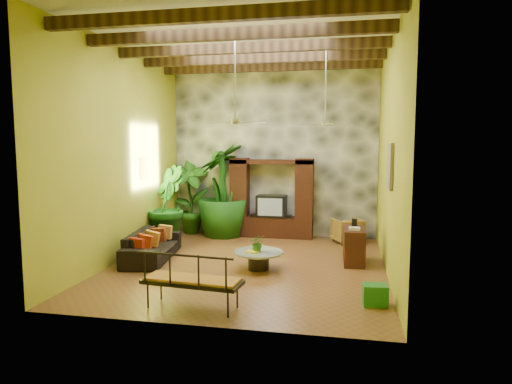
% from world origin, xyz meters
% --- Properties ---
extents(ground, '(7.00, 7.00, 0.00)m').
position_xyz_m(ground, '(0.00, 0.00, 0.00)').
color(ground, brown).
rests_on(ground, ground).
extents(ceiling, '(6.00, 7.00, 0.02)m').
position_xyz_m(ceiling, '(0.00, 0.00, 5.00)').
color(ceiling, silver).
rests_on(ceiling, back_wall).
extents(back_wall, '(6.00, 0.02, 5.00)m').
position_xyz_m(back_wall, '(0.00, 3.50, 2.50)').
color(back_wall, '#9BA425').
rests_on(back_wall, ground).
extents(left_wall, '(0.02, 7.00, 5.00)m').
position_xyz_m(left_wall, '(-3.00, 0.00, 2.50)').
color(left_wall, '#9BA425').
rests_on(left_wall, ground).
extents(right_wall, '(0.02, 7.00, 5.00)m').
position_xyz_m(right_wall, '(3.00, 0.00, 2.50)').
color(right_wall, '#9BA425').
rests_on(right_wall, ground).
extents(stone_accent_wall, '(5.98, 0.10, 4.98)m').
position_xyz_m(stone_accent_wall, '(0.00, 3.44, 2.50)').
color(stone_accent_wall, '#393C41').
rests_on(stone_accent_wall, ground).
extents(ceiling_beams, '(5.95, 5.36, 0.22)m').
position_xyz_m(ceiling_beams, '(0.00, 0.00, 4.78)').
color(ceiling_beams, '#3E2A13').
rests_on(ceiling_beams, ceiling).
extents(entertainment_center, '(2.40, 0.55, 2.30)m').
position_xyz_m(entertainment_center, '(0.00, 3.14, 0.97)').
color(entertainment_center, black).
rests_on(entertainment_center, ground).
extents(ceiling_fan_front, '(1.28, 1.28, 1.86)m').
position_xyz_m(ceiling_fan_front, '(-0.20, -0.40, 3.40)').
color(ceiling_fan_front, silver).
rests_on(ceiling_fan_front, ceiling).
extents(ceiling_fan_back, '(1.28, 1.28, 1.86)m').
position_xyz_m(ceiling_fan_back, '(1.60, 1.20, 3.40)').
color(ceiling_fan_back, silver).
rests_on(ceiling_fan_back, ceiling).
extents(wall_art_mask, '(0.06, 0.32, 0.55)m').
position_xyz_m(wall_art_mask, '(-2.96, 1.00, 2.10)').
color(wall_art_mask, yellow).
rests_on(wall_art_mask, left_wall).
extents(wall_art_painting, '(0.06, 0.70, 0.90)m').
position_xyz_m(wall_art_painting, '(2.96, -0.60, 2.30)').
color(wall_art_painting, '#295399').
rests_on(wall_art_painting, right_wall).
extents(sofa, '(1.19, 2.37, 0.66)m').
position_xyz_m(sofa, '(-2.36, 0.06, 0.33)').
color(sofa, black).
rests_on(sofa, ground).
extents(wicker_armchair, '(0.98, 0.99, 0.68)m').
position_xyz_m(wicker_armchair, '(2.18, 2.77, 0.34)').
color(wicker_armchair, olive).
rests_on(wicker_armchair, ground).
extents(tall_plant_a, '(1.42, 1.17, 2.31)m').
position_xyz_m(tall_plant_a, '(-2.50, 3.15, 1.16)').
color(tall_plant_a, '#235F19').
rests_on(tall_plant_a, ground).
extents(tall_plant_b, '(1.29, 1.43, 2.14)m').
position_xyz_m(tall_plant_b, '(-2.65, 1.63, 1.07)').
color(tall_plant_b, '#175A1B').
rests_on(tall_plant_b, ground).
extents(tall_plant_c, '(1.77, 1.77, 2.70)m').
position_xyz_m(tall_plant_c, '(-1.41, 2.96, 1.35)').
color(tall_plant_c, '#1B5716').
rests_on(tall_plant_c, ground).
extents(coffee_table, '(1.08, 1.08, 0.40)m').
position_xyz_m(coffee_table, '(0.29, -0.31, 0.26)').
color(coffee_table, black).
rests_on(coffee_table, ground).
extents(centerpiece_plant, '(0.41, 0.39, 0.38)m').
position_xyz_m(centerpiece_plant, '(0.27, -0.30, 0.59)').
color(centerpiece_plant, '#2C631A').
rests_on(centerpiece_plant, coffee_table).
extents(yellow_tray, '(0.32, 0.27, 0.03)m').
position_xyz_m(yellow_tray, '(0.16, -0.41, 0.41)').
color(yellow_tray, yellow).
rests_on(yellow_tray, coffee_table).
extents(iron_bench, '(1.72, 0.76, 0.57)m').
position_xyz_m(iron_bench, '(-0.35, -2.88, 0.53)').
color(iron_bench, black).
rests_on(iron_bench, ground).
extents(side_console, '(0.50, 1.03, 0.81)m').
position_xyz_m(side_console, '(2.33, 0.62, 0.41)').
color(side_console, '#371D11').
rests_on(side_console, ground).
extents(green_bin, '(0.44, 0.35, 0.36)m').
position_xyz_m(green_bin, '(2.65, -2.07, 0.18)').
color(green_bin, '#1F7524').
rests_on(green_bin, ground).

